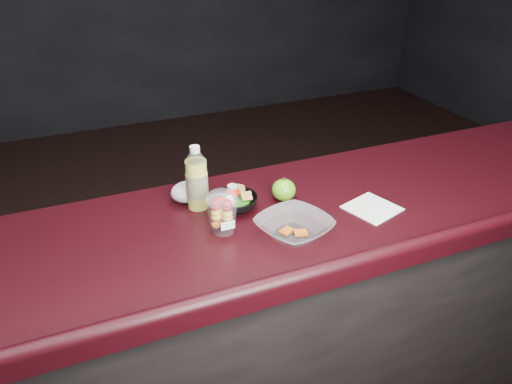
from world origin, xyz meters
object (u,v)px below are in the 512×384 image
takeout_bowl (294,227)px  snack_bowl (235,201)px  fruit_cup (222,211)px  lemonade_bottle (197,182)px  green_apple (284,190)px

takeout_bowl → snack_bowl: bearing=117.7°
fruit_cup → takeout_bowl: size_ratio=0.51×
snack_bowl → takeout_bowl: (0.12, -0.23, -0.00)m
lemonade_bottle → takeout_bowl: (0.23, -0.29, -0.07)m
green_apple → takeout_bowl: green_apple is taller
lemonade_bottle → green_apple: bearing=-13.3°
fruit_cup → green_apple: 0.29m
fruit_cup → takeout_bowl: 0.24m
lemonade_bottle → takeout_bowl: 0.38m
fruit_cup → takeout_bowl: bearing=-28.0°
takeout_bowl → green_apple: bearing=73.0°
fruit_cup → lemonade_bottle: bearing=99.1°
lemonade_bottle → fruit_cup: bearing=-80.9°
snack_bowl → takeout_bowl: 0.26m
lemonade_bottle → green_apple: (0.30, -0.07, -0.06)m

